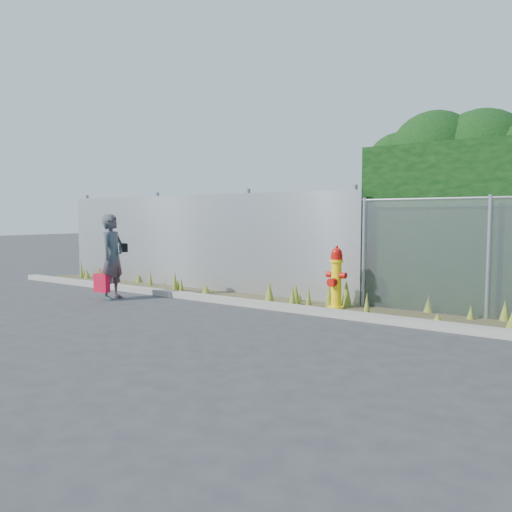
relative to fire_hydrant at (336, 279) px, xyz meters
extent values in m
plane|color=#313133|center=(-0.76, -2.43, -0.56)|extent=(80.00, 80.00, 0.00)
cube|color=gray|center=(-0.76, -0.63, -0.50)|extent=(16.00, 0.22, 0.12)
cube|color=#423C26|center=(-0.76, -0.03, -0.56)|extent=(16.00, 1.20, 0.01)
cone|color=#5A6E21|center=(-3.55, 0.62, -0.44)|extent=(0.11, 0.11, 0.25)
cone|color=#5A6E21|center=(1.93, -0.48, -0.46)|extent=(0.22, 0.22, 0.21)
cone|color=#5A6E21|center=(2.71, 0.58, -0.38)|extent=(0.16, 0.16, 0.36)
cone|color=#5A6E21|center=(-0.92, 0.28, -0.47)|extent=(0.12, 0.12, 0.19)
cone|color=#5A6E21|center=(-5.78, 0.50, -0.46)|extent=(0.17, 0.17, 0.20)
cone|color=#5A6E21|center=(-3.90, -0.05, -0.43)|extent=(0.17, 0.17, 0.28)
cone|color=#5A6E21|center=(-7.15, 0.35, -0.39)|extent=(0.12, 0.12, 0.35)
cone|color=#5A6E21|center=(-7.78, 0.32, -0.45)|extent=(0.10, 0.10, 0.23)
cone|color=#5A6E21|center=(-7.75, 0.23, -0.30)|extent=(0.09, 0.09, 0.53)
cone|color=#5A6E21|center=(-1.17, -0.42, -0.33)|extent=(0.22, 0.22, 0.47)
cone|color=#5A6E21|center=(-0.67, -0.42, -0.35)|extent=(0.15, 0.15, 0.44)
cone|color=#5A6E21|center=(-0.44, -0.24, -0.36)|extent=(0.14, 0.14, 0.41)
cone|color=#5A6E21|center=(0.76, -0.41, -0.35)|extent=(0.13, 0.13, 0.42)
cone|color=#5A6E21|center=(-5.08, 0.25, -0.38)|extent=(0.10, 0.10, 0.37)
cone|color=#5A6E21|center=(2.23, 0.39, -0.45)|extent=(0.12, 0.12, 0.24)
cone|color=#5A6E21|center=(-0.79, -0.09, -0.36)|extent=(0.22, 0.22, 0.41)
cone|color=#5A6E21|center=(-3.87, -0.15, -0.33)|extent=(0.14, 0.14, 0.47)
cone|color=#5A6E21|center=(-3.65, -0.19, -0.39)|extent=(0.12, 0.12, 0.34)
cone|color=#5A6E21|center=(-0.16, 0.04, -0.31)|extent=(0.12, 0.12, 0.52)
cone|color=#5A6E21|center=(-2.97, -0.15, -0.45)|extent=(0.23, 0.23, 0.23)
cone|color=#5A6E21|center=(-7.55, 0.26, -0.45)|extent=(0.20, 0.20, 0.23)
cone|color=#5A6E21|center=(0.05, 0.34, -0.31)|extent=(0.22, 0.22, 0.52)
cone|color=#5A6E21|center=(-6.80, 0.32, -0.31)|extent=(0.21, 0.21, 0.50)
cone|color=#5A6E21|center=(1.49, 0.62, -0.40)|extent=(0.18, 0.18, 0.33)
cone|color=#5A6E21|center=(-6.48, -0.13, -0.37)|extent=(0.14, 0.14, 0.39)
cube|color=#A3A6AA|center=(-4.01, 0.57, 0.54)|extent=(8.50, 0.08, 2.20)
cylinder|color=gray|center=(-8.06, 0.69, 0.59)|extent=(0.10, 0.10, 2.30)
cylinder|color=gray|center=(-5.26, 0.69, 0.59)|extent=(0.10, 0.10, 2.30)
cylinder|color=gray|center=(-2.46, 0.69, 0.59)|extent=(0.10, 0.10, 2.30)
cylinder|color=gray|center=(0.04, 0.69, 0.59)|extent=(0.10, 0.10, 2.30)
cylinder|color=gray|center=(0.29, 0.57, 0.46)|extent=(0.07, 0.07, 2.05)
cylinder|color=gray|center=(2.44, 0.57, 0.46)|extent=(0.07, 0.07, 2.05)
sphere|color=black|center=(0.54, 1.74, 2.14)|extent=(1.34, 1.34, 1.34)
sphere|color=black|center=(1.23, 1.70, 2.27)|extent=(1.75, 1.75, 1.75)
sphere|color=black|center=(2.03, 1.86, 2.18)|extent=(1.87, 1.87, 1.87)
cylinder|color=yellow|center=(0.00, 0.01, -0.53)|extent=(0.29, 0.29, 0.06)
cylinder|color=yellow|center=(0.00, 0.01, -0.13)|extent=(0.18, 0.18, 0.87)
cylinder|color=yellow|center=(0.00, 0.01, 0.33)|extent=(0.25, 0.25, 0.05)
cylinder|color=#B20F0A|center=(0.00, 0.01, 0.40)|extent=(0.22, 0.22, 0.10)
sphere|color=#B20F0A|center=(0.00, 0.01, 0.47)|extent=(0.19, 0.19, 0.19)
cylinder|color=#B20F0A|center=(0.00, 0.01, 0.57)|extent=(0.05, 0.05, 0.05)
cylinder|color=#B20F0A|center=(-0.14, 0.01, 0.07)|extent=(0.10, 0.11, 0.11)
cylinder|color=#B20F0A|center=(0.14, 0.01, 0.07)|extent=(0.10, 0.11, 0.11)
cylinder|color=#B20F0A|center=(0.00, -0.14, -0.05)|extent=(0.15, 0.12, 0.15)
imported|color=#10666B|center=(-4.28, -1.54, 0.31)|extent=(0.58, 0.73, 1.74)
cube|color=#A60927|center=(-4.33, -1.78, -0.21)|extent=(0.34, 0.12, 0.37)
cylinder|color=#A60927|center=(-4.33, -1.78, 0.04)|extent=(0.16, 0.01, 0.01)
cube|color=black|center=(-4.22, -1.30, 0.49)|extent=(0.24, 0.10, 0.18)
camera|label=1|loc=(3.92, -8.23, 1.12)|focal=35.00mm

